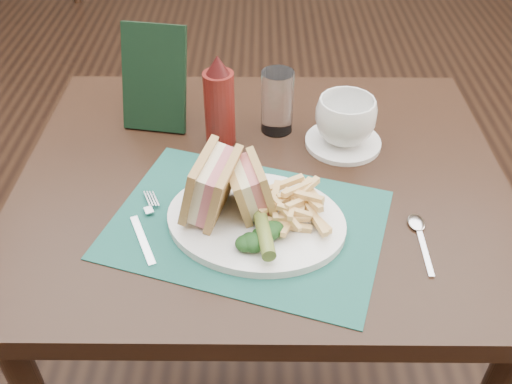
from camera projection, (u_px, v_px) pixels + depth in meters
floor at (261, 259)px, 1.92m from camera, size 7.00×7.00×0.00m
table_main at (261, 304)px, 1.30m from camera, size 0.90×0.75×0.75m
placemat at (247, 224)px, 0.95m from camera, size 0.52×0.44×0.00m
plate at (256, 221)px, 0.95m from camera, size 0.35×0.31×0.01m
sandwich_half_a at (199, 183)px, 0.92m from camera, size 0.11×0.13×0.12m
sandwich_half_b at (237, 189)px, 0.93m from camera, size 0.10×0.11×0.09m
kale_garnish at (258, 234)px, 0.89m from camera, size 0.11×0.08×0.03m
pickle_spear at (263, 230)px, 0.89m from camera, size 0.04×0.12×0.03m
fries_pile at (295, 199)px, 0.94m from camera, size 0.18×0.20×0.05m
fork at (145, 225)px, 0.94m from camera, size 0.10×0.17×0.01m
spoon at (422, 241)px, 0.92m from camera, size 0.04×0.15×0.01m
saucer at (343, 142)px, 1.13m from camera, size 0.19×0.19×0.01m
coffee_cup at (345, 120)px, 1.10m from camera, size 0.15×0.15×0.09m
drinking_glass at (277, 102)px, 1.14m from camera, size 0.08×0.08×0.13m
ketchup_bottle at (219, 100)px, 1.08m from camera, size 0.07×0.07×0.19m
check_presenter at (154, 78)px, 1.13m from camera, size 0.14×0.10×0.21m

